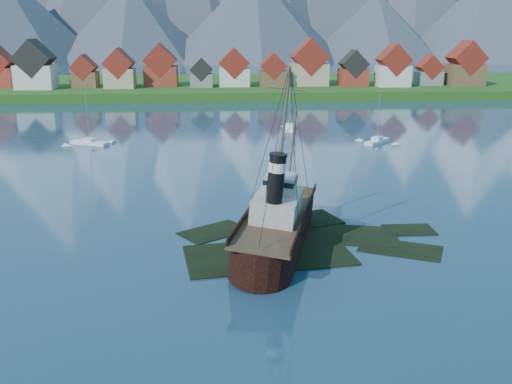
{
  "coord_description": "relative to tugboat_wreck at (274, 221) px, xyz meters",
  "views": [
    {
      "loc": [
        -8.27,
        -59.69,
        24.14
      ],
      "look_at": [
        -3.86,
        6.0,
        5.0
      ],
      "focal_mm": 40.0,
      "sensor_mm": 36.0,
      "label": 1
    }
  ],
  "objects": [
    {
      "name": "shoal",
      "position": [
        3.88,
        0.23,
        -3.07
      ],
      "size": [
        31.71,
        21.24,
        1.14
      ],
      "color": "black",
      "rests_on": "ground"
    },
    {
      "name": "sailboat_d",
      "position": [
        28.01,
        57.36,
        -2.47
      ],
      "size": [
        6.97,
        7.33,
        11.04
      ],
      "rotation": [
        0.0,
        0.0,
        -0.74
      ],
      "color": "silver",
      "rests_on": "ground"
    },
    {
      "name": "town",
      "position": [
        -31.02,
        150.26,
        6.26
      ],
      "size": [
        250.96,
        16.69,
        17.3
      ],
      "color": "maroon",
      "rests_on": "ground"
    },
    {
      "name": "shore_bank",
      "position": [
        2.1,
        168.08,
        -2.72
      ],
      "size": [
        600.0,
        80.0,
        3.2
      ],
      "primitive_type": "cube",
      "color": "#213F12",
      "rests_on": "ground"
    },
    {
      "name": "ground",
      "position": [
        2.1,
        -1.92,
        -2.72
      ],
      "size": [
        1400.0,
        1400.0,
        0.0
      ],
      "primitive_type": "plane",
      "color": "#1B374D",
      "rests_on": "ground"
    },
    {
      "name": "tugboat_wreck",
      "position": [
        0.0,
        0.0,
        0.0
      ],
      "size": [
        6.31,
        27.19,
        21.55
      ],
      "rotation": [
        0.0,
        0.09,
        -0.26
      ],
      "color": "black",
      "rests_on": "ground"
    },
    {
      "name": "sailboat_c",
      "position": [
        -33.61,
        59.87,
        -2.47
      ],
      "size": [
        8.72,
        5.56,
        11.09
      ],
      "rotation": [
        0.0,
        0.0,
        1.14
      ],
      "color": "silver",
      "rests_on": "ground"
    },
    {
      "name": "sailboat_e",
      "position": [
        11.09,
        75.71,
        -2.48
      ],
      "size": [
        3.11,
        9.86,
        11.27
      ],
      "rotation": [
        0.0,
        0.0,
        -0.07
      ],
      "color": "silver",
      "rests_on": "ground"
    },
    {
      "name": "seawall",
      "position": [
        2.1,
        130.08,
        -2.72
      ],
      "size": [
        600.0,
        2.5,
        2.0
      ],
      "primitive_type": "cube",
      "color": "#3F3D38",
      "rests_on": "ground"
    }
  ]
}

